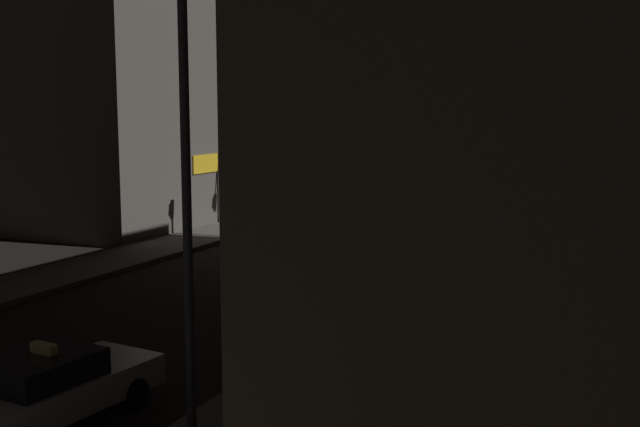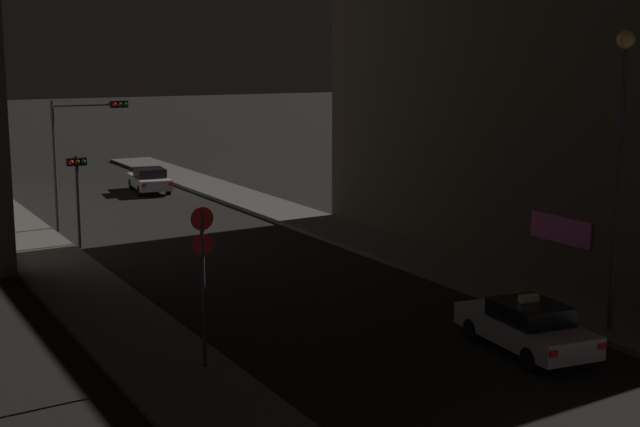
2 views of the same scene
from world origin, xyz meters
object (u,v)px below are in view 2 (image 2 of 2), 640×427
object	(u,v)px
traffic_light_overhead	(81,138)
street_lamp_near_block	(620,133)
taxi	(526,326)
far_car	(149,180)
traffic_light_left_kerb	(77,182)
sign_pole_left	(203,271)

from	to	relation	value
traffic_light_overhead	street_lamp_near_block	bearing A→B (deg)	-68.25
taxi	far_car	xyz separation A→B (m)	(0.13, 32.51, -0.00)
traffic_light_overhead	traffic_light_left_kerb	bearing A→B (deg)	-106.89
taxi	sign_pole_left	xyz separation A→B (m)	(-8.28, 2.62, 1.94)
taxi	traffic_light_overhead	bearing A→B (deg)	104.65
taxi	traffic_light_left_kerb	distance (m)	20.62
taxi	traffic_light_left_kerb	xyz separation A→B (m)	(-7.27, 19.19, 2.02)
sign_pole_left	far_car	bearing A→B (deg)	74.30
far_car	street_lamp_near_block	xyz separation A→B (m)	(3.05, -32.48, 5.09)
traffic_light_left_kerb	street_lamp_near_block	world-z (taller)	street_lamp_near_block
traffic_light_left_kerb	street_lamp_near_block	xyz separation A→B (m)	(10.44, -19.15, 3.06)
street_lamp_near_block	far_car	bearing A→B (deg)	95.36
traffic_light_left_kerb	traffic_light_overhead	bearing A→B (deg)	73.11
traffic_light_left_kerb	sign_pole_left	xyz separation A→B (m)	(-1.01, -16.57, -0.08)
taxi	far_car	bearing A→B (deg)	89.77
far_car	sign_pole_left	distance (m)	31.11
traffic_light_overhead	street_lamp_near_block	size ratio (longest dim) A/B	0.70
traffic_light_overhead	taxi	bearing A→B (deg)	-75.35
far_car	sign_pole_left	bearing A→B (deg)	-105.70
far_car	street_lamp_near_block	world-z (taller)	street_lamp_near_block
far_car	traffic_light_overhead	xyz separation A→B (m)	(-6.19, -9.34, 3.46)
street_lamp_near_block	taxi	bearing A→B (deg)	-179.30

